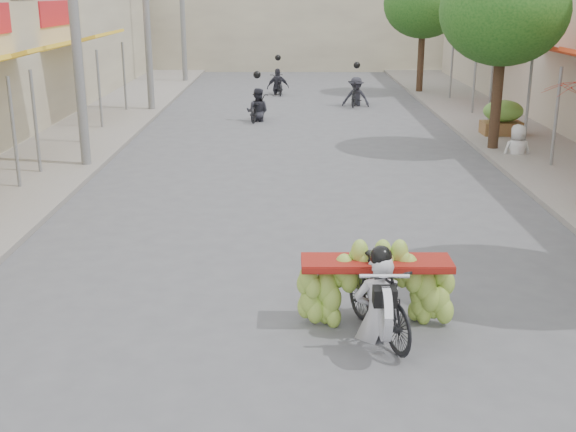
{
  "coord_description": "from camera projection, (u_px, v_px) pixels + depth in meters",
  "views": [
    {
      "loc": [
        -0.26,
        -5.77,
        4.27
      ],
      "look_at": [
        -0.28,
        4.42,
        1.1
      ],
      "focal_mm": 45.0,
      "sensor_mm": 36.0,
      "label": 1
    }
  ],
  "objects": [
    {
      "name": "sidewalk_left",
      "position": [
        60.0,
        142.0,
        21.11
      ],
      "size": [
        4.0,
        60.0,
        0.12
      ],
      "primitive_type": "cube",
      "color": "gray",
      "rests_on": "ground"
    },
    {
      "name": "bg_motorbike_a",
      "position": [
        257.0,
        99.0,
        24.77
      ],
      "size": [
        0.89,
        1.62,
        1.95
      ],
      "color": "black",
      "rests_on": "ground"
    },
    {
      "name": "street_tree_mid",
      "position": [
        504.0,
        11.0,
        19.01
      ],
      "size": [
        3.4,
        3.4,
        5.25
      ],
      "color": "#3A2719",
      "rests_on": "ground"
    },
    {
      "name": "far_building",
      "position": [
        294.0,
        6.0,
        42.03
      ],
      "size": [
        20.0,
        6.0,
        7.0
      ],
      "primitive_type": "cube",
      "color": "#B5AA8F",
      "rests_on": "ground"
    },
    {
      "name": "produce_crate_far",
      "position": [
        503.0,
        115.0,
        21.83
      ],
      "size": [
        1.2,
        0.88,
        1.16
      ],
      "color": "brown",
      "rests_on": "ground"
    },
    {
      "name": "utility_pole_mid",
      "position": [
        73.0,
        3.0,
        17.06
      ],
      "size": [
        0.6,
        0.24,
        8.0
      ],
      "color": "slate",
      "rests_on": "ground"
    },
    {
      "name": "pedestrian",
      "position": [
        519.0,
        124.0,
        19.13
      ],
      "size": [
        0.79,
        0.47,
        1.59
      ],
      "rotation": [
        0.0,
        0.0,
        3.15
      ],
      "color": "silver",
      "rests_on": "ground"
    },
    {
      "name": "bg_motorbike_b",
      "position": [
        356.0,
        85.0,
        27.95
      ],
      "size": [
        1.16,
        1.9,
        1.95
      ],
      "color": "black",
      "rests_on": "ground"
    },
    {
      "name": "bg_motorbike_c",
      "position": [
        278.0,
        75.0,
        31.11
      ],
      "size": [
        1.05,
        1.55,
        1.95
      ],
      "color": "black",
      "rests_on": "ground"
    },
    {
      "name": "sidewalk_right",
      "position": [
        538.0,
        143.0,
        21.07
      ],
      "size": [
        4.0,
        60.0,
        0.12
      ],
      "primitive_type": "cube",
      "color": "gray",
      "rests_on": "ground"
    },
    {
      "name": "banana_motorbike",
      "position": [
        378.0,
        282.0,
        9.26
      ],
      "size": [
        2.2,
        1.92,
        2.13
      ],
      "color": "black",
      "rests_on": "ground"
    },
    {
      "name": "street_tree_far",
      "position": [
        424.0,
        4.0,
        30.47
      ],
      "size": [
        3.4,
        3.4,
        5.25
      ],
      "color": "#3A2719",
      "rests_on": "ground"
    }
  ]
}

